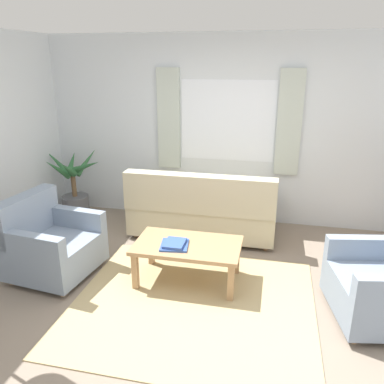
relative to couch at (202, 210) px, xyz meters
The scene contains 9 objects.
ground_plane 1.59m from the couch, 82.07° to the right, with size 6.24×6.24×0.00m, color gray.
wall_back 1.20m from the couch, 73.64° to the left, with size 5.32×0.12×2.60m, color silver.
window_with_curtains 1.28m from the couch, 71.65° to the left, with size 1.98×0.07×1.40m.
area_rug 1.59m from the couch, 82.07° to the right, with size 2.30×2.04×0.01m, color tan.
couch is the anchor object (origin of this frame).
armchair_left 1.93m from the couch, 137.91° to the right, with size 0.92×0.93×0.88m.
coffee_table 1.14m from the couch, 86.61° to the right, with size 1.10×0.64×0.44m.
book_stack_on_table 1.22m from the couch, 92.40° to the right, with size 0.31×0.32×0.05m.
potted_plant 2.01m from the couch, behind, with size 1.01×0.94×1.01m.
Camera 1 is at (0.68, -3.08, 2.24)m, focal length 35.82 mm.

